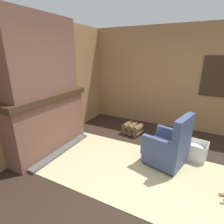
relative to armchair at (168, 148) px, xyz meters
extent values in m
plane|color=#2D2119|center=(-0.12, -0.55, -0.36)|extent=(14.00, 14.00, 0.00)
cube|color=#9E7247|center=(-2.61, -0.55, 0.98)|extent=(0.06, 5.51, 2.69)
cube|color=#9E7247|center=(-0.12, 1.94, 0.98)|extent=(5.51, 0.06, 2.69)
cube|color=#382619|center=(0.67, 1.90, 1.11)|extent=(0.64, 0.02, 0.96)
cube|color=silver|center=(0.67, 1.91, 1.11)|extent=(0.60, 0.01, 0.92)
cube|color=#382619|center=(0.67, 1.89, 1.11)|extent=(0.02, 0.02, 0.92)
cube|color=#382619|center=(0.67, 1.89, 1.11)|extent=(0.60, 0.02, 0.02)
cube|color=brown|center=(-2.37, -0.55, 0.20)|extent=(0.43, 1.79, 1.11)
cube|color=black|center=(-2.19, -0.55, 0.07)|extent=(0.08, 0.93, 0.62)
cube|color=#565451|center=(-2.07, -0.55, -0.33)|extent=(0.16, 1.61, 0.06)
cube|color=#3D2819|center=(-2.37, -0.55, 0.81)|extent=(0.53, 1.89, 0.11)
cube|color=brown|center=(-2.37, -0.55, 1.59)|extent=(0.38, 1.58, 1.45)
cube|color=#C6B789|center=(-0.35, -0.44, -0.36)|extent=(3.78, 1.76, 0.01)
cube|color=#3D4C75|center=(-0.05, 0.01, -0.18)|extent=(0.77, 0.76, 0.24)
cube|color=#3D4C75|center=(-0.05, 0.01, -0.03)|extent=(0.82, 0.80, 0.18)
cube|color=#3D4C75|center=(0.22, -0.06, 0.36)|extent=(0.28, 0.66, 0.60)
cube|color=#3D4C75|center=(-0.14, -0.25, 0.16)|extent=(0.61, 0.24, 0.20)
cube|color=#3D4C75|center=(0.00, 0.29, 0.16)|extent=(0.61, 0.24, 0.20)
cylinder|color=#332319|center=(-0.38, -0.17, -0.33)|extent=(0.06, 0.06, 0.06)
cylinder|color=#332319|center=(-0.25, 0.33, -0.33)|extent=(0.06, 0.06, 0.06)
cylinder|color=#332319|center=(0.15, -0.31, -0.33)|extent=(0.06, 0.06, 0.06)
cylinder|color=#332319|center=(0.28, 0.20, -0.33)|extent=(0.06, 0.06, 0.06)
cylinder|color=brown|center=(-1.19, 0.99, -0.29)|extent=(0.21, 0.38, 0.15)
cylinder|color=brown|center=(-1.04, 0.96, -0.29)|extent=(0.21, 0.38, 0.15)
cylinder|color=brown|center=(-0.89, 0.93, -0.29)|extent=(0.21, 0.38, 0.15)
cylinder|color=brown|center=(-1.19, 0.99, -0.15)|extent=(0.21, 0.38, 0.15)
cylinder|color=brown|center=(-1.04, 0.96, -0.15)|extent=(0.21, 0.38, 0.15)
cylinder|color=brown|center=(-0.89, 0.93, -0.15)|extent=(0.21, 0.38, 0.15)
cube|color=white|center=(0.44, 0.48, -0.36)|extent=(0.51, 0.45, 0.01)
cube|color=white|center=(0.66, 0.45, -0.19)|extent=(0.07, 0.38, 0.35)
cube|color=white|center=(0.22, 0.52, -0.19)|extent=(0.07, 0.38, 0.35)
cube|color=white|center=(0.47, 0.66, -0.19)|extent=(0.45, 0.08, 0.35)
cube|color=white|center=(0.41, 0.30, -0.19)|extent=(0.45, 0.08, 0.35)
ellipsoid|color=white|center=(0.44, 0.48, -0.17)|extent=(0.41, 0.36, 0.21)
ellipsoid|color=#99B29E|center=(-2.41, -1.25, 0.91)|extent=(0.10, 0.10, 0.09)
cylinder|color=white|center=(-2.41, -1.25, 1.03)|extent=(0.06, 0.06, 0.16)
cube|color=gray|center=(-2.41, -0.18, 0.94)|extent=(0.17, 0.25, 0.15)
cube|color=silver|center=(-2.32, -0.18, 0.95)|extent=(0.01, 0.04, 0.02)
camera|label=1|loc=(0.35, -2.97, 1.65)|focal=28.00mm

